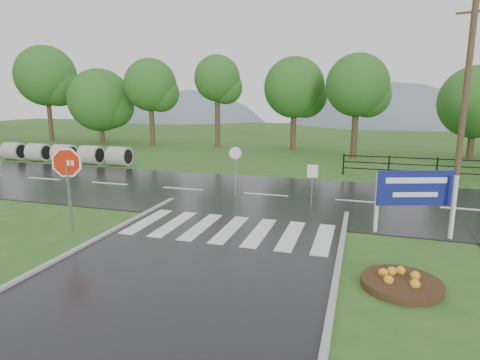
% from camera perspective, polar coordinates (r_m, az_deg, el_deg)
% --- Properties ---
extents(ground, '(120.00, 120.00, 0.00)m').
position_cam_1_polar(ground, '(8.92, -12.21, -17.16)').
color(ground, '#2D5C1E').
rests_on(ground, ground).
extents(main_road, '(90.00, 8.00, 0.04)m').
position_cam_1_polar(main_road, '(17.73, 3.68, -2.23)').
color(main_road, black).
rests_on(main_road, ground).
extents(crosswalk, '(6.50, 2.80, 0.02)m').
position_cam_1_polar(crosswalk, '(13.10, -1.46, -7.03)').
color(crosswalk, silver).
rests_on(crosswalk, ground).
extents(fence_west, '(9.58, 0.08, 1.20)m').
position_cam_1_polar(fence_west, '(23.34, 26.23, 1.77)').
color(fence_west, black).
rests_on(fence_west, ground).
extents(hills, '(102.00, 48.00, 48.00)m').
position_cam_1_polar(hills, '(74.44, 16.14, -4.19)').
color(hills, slate).
rests_on(hills, ground).
extents(treeline, '(83.20, 5.20, 10.00)m').
position_cam_1_polar(treeline, '(31.19, 11.51, 3.62)').
color(treeline, '#245A1B').
rests_on(treeline, ground).
extents(culvert_pipes, '(9.70, 1.20, 1.20)m').
position_cam_1_polar(culvert_pipes, '(29.04, -23.72, 3.47)').
color(culvert_pipes, '#9E9B93').
rests_on(culvert_pipes, ground).
extents(stop_sign, '(1.23, 0.41, 2.89)m').
position_cam_1_polar(stop_sign, '(13.73, -23.36, 1.25)').
color(stop_sign, '#939399').
rests_on(stop_sign, ground).
extents(estate_billboard, '(2.31, 0.80, 2.08)m').
position_cam_1_polar(estate_billboard, '(13.40, 23.68, -1.50)').
color(estate_billboard, silver).
rests_on(estate_billboard, ground).
extents(flower_bed, '(1.80, 1.80, 0.36)m').
position_cam_1_polar(flower_bed, '(10.11, 21.99, -13.32)').
color(flower_bed, '#332111').
rests_on(flower_bed, ground).
extents(reg_sign_small, '(0.40, 0.07, 1.79)m').
position_cam_1_polar(reg_sign_small, '(15.32, 10.24, 0.35)').
color(reg_sign_small, '#939399').
rests_on(reg_sign_small, ground).
extents(reg_sign_round, '(0.49, 0.19, 2.22)m').
position_cam_1_polar(reg_sign_round, '(16.97, -0.65, 2.01)').
color(reg_sign_round, '#939399').
rests_on(reg_sign_round, ground).
extents(utility_pole_east, '(1.54, 0.55, 8.86)m').
position_cam_1_polar(utility_pole_east, '(22.73, 29.45, 10.83)').
color(utility_pole_east, '#473523').
rests_on(utility_pole_east, ground).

